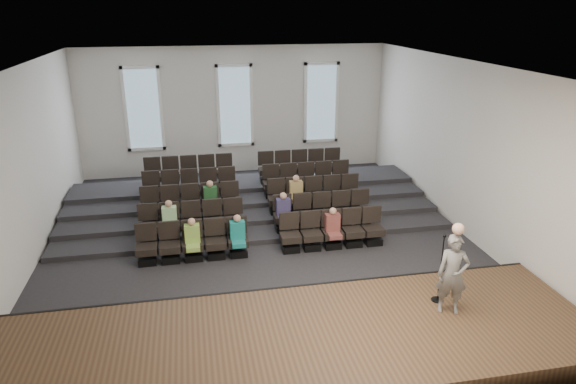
% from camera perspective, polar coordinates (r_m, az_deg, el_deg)
% --- Properties ---
extents(ground, '(14.00, 14.00, 0.00)m').
position_cam_1_polar(ground, '(14.79, -2.95, -5.76)').
color(ground, black).
rests_on(ground, ground).
extents(ceiling, '(12.00, 14.00, 0.02)m').
position_cam_1_polar(ceiling, '(13.39, -3.34, 13.92)').
color(ceiling, white).
rests_on(ceiling, ground).
extents(wall_back, '(12.00, 0.04, 5.00)m').
position_cam_1_polar(wall_back, '(20.67, -5.91, 8.99)').
color(wall_back, silver).
rests_on(wall_back, ground).
extents(wall_front, '(12.00, 0.04, 5.00)m').
position_cam_1_polar(wall_front, '(7.54, 4.56, -11.48)').
color(wall_front, silver).
rests_on(wall_front, ground).
extents(wall_left, '(0.04, 14.00, 5.00)m').
position_cam_1_polar(wall_left, '(14.40, -27.59, 1.86)').
color(wall_left, silver).
rests_on(wall_left, ground).
extents(wall_right, '(0.04, 14.00, 5.00)m').
position_cam_1_polar(wall_right, '(15.83, 19.05, 4.56)').
color(wall_right, silver).
rests_on(wall_right, ground).
extents(stage, '(11.80, 3.60, 0.50)m').
position_cam_1_polar(stage, '(10.34, 1.27, -16.67)').
color(stage, '#4D3521').
rests_on(stage, ground).
extents(stage_lip, '(11.80, 0.06, 0.52)m').
position_cam_1_polar(stage_lip, '(11.78, -0.59, -11.61)').
color(stage_lip, black).
rests_on(stage_lip, ground).
extents(risers, '(11.80, 4.80, 0.60)m').
position_cam_1_polar(risers, '(17.60, -4.45, -0.75)').
color(risers, black).
rests_on(risers, ground).
extents(seating_rows, '(6.80, 4.70, 1.67)m').
position_cam_1_polar(seating_rows, '(15.92, -3.79, -1.17)').
color(seating_rows, black).
rests_on(seating_rows, ground).
extents(windows, '(8.44, 0.10, 3.24)m').
position_cam_1_polar(windows, '(20.57, -5.91, 9.50)').
color(windows, white).
rests_on(windows, wall_back).
extents(audience, '(4.85, 2.64, 1.10)m').
position_cam_1_polar(audience, '(14.69, -4.57, -2.52)').
color(audience, '#91BB4B').
rests_on(audience, seating_rows).
extents(speaker, '(0.72, 0.59, 1.70)m').
position_cam_1_polar(speaker, '(10.94, 17.83, -8.71)').
color(speaker, slate).
rests_on(speaker, stage).
extents(mic_stand, '(0.26, 0.26, 1.54)m').
position_cam_1_polar(mic_stand, '(11.42, 16.46, -9.49)').
color(mic_stand, black).
rests_on(mic_stand, stage).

